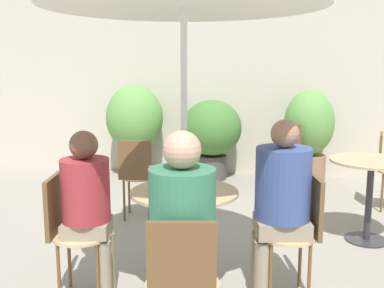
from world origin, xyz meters
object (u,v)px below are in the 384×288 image
at_px(bistro_chair_1, 182,279).
at_px(bistro_chair_4, 137,171).
at_px(bistro_chair_5, 285,150).
at_px(seated_person_2, 280,195).
at_px(beer_glass_0, 195,170).
at_px(bistro_chair_2, 300,224).
at_px(bistro_chair_0, 68,225).
at_px(potted_plant_0, 135,122).
at_px(beer_glass_1, 153,178).
at_px(cafe_table_near, 184,216).
at_px(seated_person_1, 182,227).
at_px(cafe_table_far, 370,179).
at_px(beer_glass_2, 193,186).
at_px(potted_plant_2, 309,131).
at_px(seated_person_0, 88,200).
at_px(potted_plant_1, 212,132).

distance_m(bistro_chair_1, bistro_chair_4, 2.42).
relative_size(bistro_chair_5, seated_person_2, 0.69).
bearing_deg(seated_person_2, beer_glass_0, -108.86).
xyz_separation_m(bistro_chair_1, beer_glass_0, (-0.06, 0.99, 0.33)).
relative_size(bistro_chair_1, bistro_chair_2, 1.00).
height_order(bistro_chair_4, seated_person_2, seated_person_2).
bearing_deg(bistro_chair_2, bistro_chair_0, -90.00).
bearing_deg(bistro_chair_2, potted_plant_0, -155.97).
distance_m(bistro_chair_4, beer_glass_1, 1.63).
height_order(cafe_table_near, seated_person_1, seated_person_1).
xyz_separation_m(bistro_chair_4, beer_glass_0, (0.76, -1.29, 0.33)).
bearing_deg(cafe_table_near, seated_person_1, -82.35).
distance_m(bistro_chair_2, beer_glass_1, 1.05).
bearing_deg(cafe_table_near, bistro_chair_5, 73.02).
relative_size(cafe_table_near, seated_person_2, 0.61).
distance_m(cafe_table_far, bistro_chair_1, 2.44).
distance_m(cafe_table_far, beer_glass_1, 2.14).
xyz_separation_m(beer_glass_2, potted_plant_2, (1.14, 3.50, -0.14)).
bearing_deg(bistro_chair_1, seated_person_2, -129.29).
relative_size(seated_person_0, seated_person_2, 0.94).
xyz_separation_m(cafe_table_far, potted_plant_1, (-1.62, 2.11, 0.09)).
bearing_deg(bistro_chair_5, bistro_chair_1, -64.72).
bearing_deg(bistro_chair_2, beer_glass_0, -105.27).
relative_size(beer_glass_0, potted_plant_0, 0.15).
xyz_separation_m(seated_person_0, beer_glass_2, (0.72, -0.11, 0.15)).
bearing_deg(beer_glass_2, bistro_chair_5, 75.46).
height_order(bistro_chair_1, beer_glass_2, beer_glass_2).
bearing_deg(beer_glass_1, bistro_chair_4, 108.52).
xyz_separation_m(potted_plant_1, potted_plant_2, (1.32, -0.01, 0.03)).
relative_size(beer_glass_0, potted_plant_1, 0.17).
height_order(bistro_chair_4, seated_person_1, seated_person_1).
xyz_separation_m(bistro_chair_5, potted_plant_2, (0.34, 0.45, 0.19)).
height_order(bistro_chair_1, potted_plant_0, potted_plant_0).
xyz_separation_m(bistro_chair_2, seated_person_1, (-0.70, -0.75, 0.22)).
height_order(cafe_table_near, potted_plant_1, potted_plant_1).
bearing_deg(bistro_chair_0, seated_person_0, -90.00).
distance_m(bistro_chair_5, potted_plant_0, 2.16).
height_order(bistro_chair_2, beer_glass_0, beer_glass_0).
distance_m(beer_glass_2, potted_plant_0, 3.77).
height_order(cafe_table_far, beer_glass_1, beer_glass_1).
bearing_deg(potted_plant_0, seated_person_1, -71.91).
xyz_separation_m(seated_person_1, beer_glass_2, (-0.00, 0.45, 0.11)).
distance_m(bistro_chair_0, seated_person_0, 0.23).
distance_m(cafe_table_far, seated_person_0, 2.52).
bearing_deg(beer_glass_1, seated_person_0, -172.44).
distance_m(bistro_chair_1, beer_glass_1, 0.88).
bearing_deg(cafe_table_far, bistro_chair_0, -150.08).
bearing_deg(bistro_chair_5, bistro_chair_4, -101.97).
distance_m(beer_glass_0, potted_plant_2, 3.32).
bearing_deg(bistro_chair_2, bistro_chair_4, -140.37).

